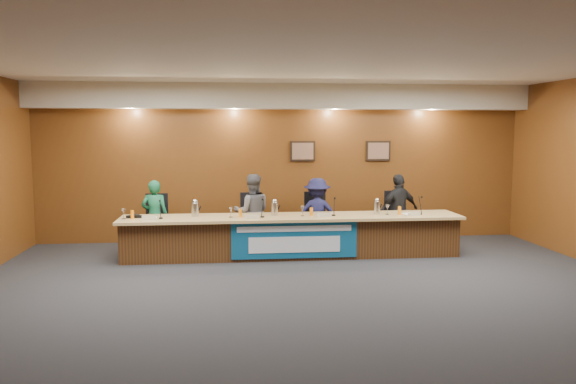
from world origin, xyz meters
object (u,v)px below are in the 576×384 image
(dais_body, at_px, (292,237))
(panelist_c, at_px, (317,213))
(panelist_a, at_px, (155,216))
(office_chair_a, at_px, (156,226))
(office_chair_b, at_px, (252,224))
(panelist_b, at_px, (252,212))
(banner, at_px, (295,240))
(panelist_d, at_px, (399,211))
(carafe_left, at_px, (195,210))
(carafe_mid, at_px, (275,209))
(carafe_right, at_px, (377,208))
(office_chair_c, at_px, (316,223))
(speakerphone, at_px, (135,216))
(office_chair_d, at_px, (397,222))

(dais_body, distance_m, panelist_c, 0.90)
(panelist_a, bearing_deg, office_chair_a, -85.13)
(office_chair_a, distance_m, office_chair_b, 1.82)
(panelist_b, bearing_deg, office_chair_a, -5.83)
(dais_body, bearing_deg, banner, -90.00)
(office_chair_b, bearing_deg, panelist_c, -6.46)
(panelist_d, distance_m, carafe_left, 3.95)
(dais_body, xyz_separation_m, carafe_mid, (-0.31, 0.04, 0.52))
(dais_body, height_order, panelist_c, panelist_c)
(panelist_a, xyz_separation_m, carafe_mid, (2.20, -0.58, 0.19))
(panelist_d, bearing_deg, panelist_b, -16.87)
(panelist_d, height_order, carafe_right, panelist_d)
(panelist_a, height_order, carafe_mid, panelist_a)
(panelist_c, bearing_deg, office_chair_c, -84.87)
(panelist_b, height_order, panelist_c, panelist_b)
(office_chair_c, bearing_deg, panelist_d, -3.06)
(carafe_mid, bearing_deg, office_chair_b, 119.38)
(dais_body, relative_size, office_chair_a, 12.50)
(carafe_right, relative_size, speakerphone, 0.74)
(office_chair_a, relative_size, speakerphone, 1.50)
(panelist_a, xyz_separation_m, office_chair_a, (0.00, 0.10, -0.20))
(carafe_right, bearing_deg, carafe_mid, 178.02)
(panelist_d, xyz_separation_m, office_chair_c, (-1.62, 0.10, -0.24))
(dais_body, relative_size, panelist_c, 4.39)
(panelist_c, height_order, carafe_right, panelist_c)
(carafe_mid, xyz_separation_m, speakerphone, (-2.47, -0.01, -0.09))
(dais_body, height_order, office_chair_a, dais_body)
(carafe_mid, xyz_separation_m, carafe_right, (1.87, -0.06, 0.00))
(panelist_c, bearing_deg, dais_body, 52.97)
(panelist_d, bearing_deg, speakerphone, -10.14)
(speakerphone, bearing_deg, dais_body, -0.66)
(office_chair_d, relative_size, carafe_right, 2.01)
(banner, bearing_deg, panelist_b, 123.85)
(panelist_a, relative_size, panelist_d, 0.95)
(office_chair_a, xyz_separation_m, office_chair_d, (4.69, 0.00, 0.00))
(banner, relative_size, carafe_right, 9.24)
(banner, distance_m, office_chair_c, 1.27)
(office_chair_a, xyz_separation_m, carafe_right, (4.07, -0.74, 0.39))
(office_chair_d, xyz_separation_m, carafe_right, (-0.62, -0.74, 0.39))
(dais_body, distance_m, office_chair_b, 1.00)
(panelist_b, height_order, speakerphone, panelist_b)
(panelist_c, bearing_deg, panelist_b, 5.13)
(office_chair_c, bearing_deg, panelist_a, -177.66)
(office_chair_b, bearing_deg, speakerphone, -163.73)
(office_chair_c, distance_m, carafe_left, 2.42)
(carafe_right, height_order, speakerphone, carafe_right)
(carafe_left, xyz_separation_m, speakerphone, (-1.05, -0.01, -0.10))
(carafe_left, bearing_deg, office_chair_a, 139.09)
(office_chair_c, height_order, carafe_right, carafe_right)
(panelist_a, height_order, carafe_left, panelist_a)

